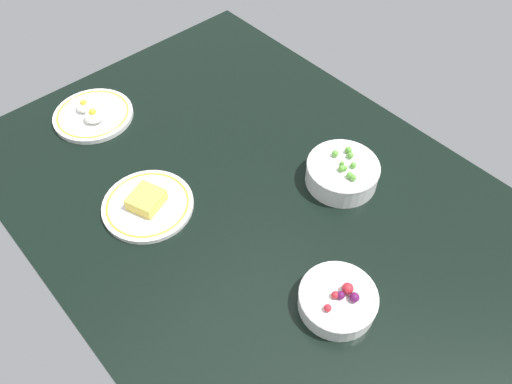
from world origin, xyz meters
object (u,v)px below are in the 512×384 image
Objects in this scene: plate_cheese at (148,204)px; bowl_berries at (338,300)px; plate_eggs at (93,114)px; bowl_peas at (342,172)px.

bowl_berries is (42.77, 12.86, 1.20)cm from plate_cheese.
bowl_peas is at bearing 28.64° from plate_eggs.
bowl_berries is 0.91× the size of bowl_peas.
bowl_berries is 30.93cm from bowl_peas.
plate_cheese is 1.22× the size of bowl_peas.
plate_eggs is at bearing -174.79° from bowl_berries.
plate_eggs is 63.55cm from bowl_peas.
bowl_berries is at bearing -49.56° from bowl_peas.
bowl_berries reaches higher than plate_eggs.
plate_cheese is at bearing -10.20° from plate_eggs.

